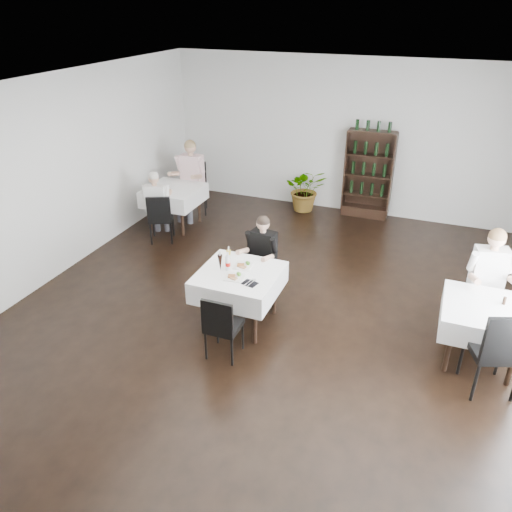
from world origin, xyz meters
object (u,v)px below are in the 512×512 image
at_px(wine_shelf, 368,175).
at_px(main_table, 239,282).
at_px(potted_tree, 306,189).
at_px(diner_main, 261,252).

relative_size(wine_shelf, main_table, 1.70).
height_order(wine_shelf, potted_tree, wine_shelf).
xyz_separation_m(main_table, potted_tree, (-0.30, 4.17, -0.17)).
distance_m(wine_shelf, main_table, 4.41).
bearing_deg(wine_shelf, potted_tree, -173.39).
relative_size(wine_shelf, potted_tree, 1.93).
xyz_separation_m(wine_shelf, main_table, (-0.90, -4.31, -0.23)).
relative_size(main_table, diner_main, 0.81).
relative_size(potted_tree, diner_main, 0.71).
distance_m(wine_shelf, diner_main, 3.72).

